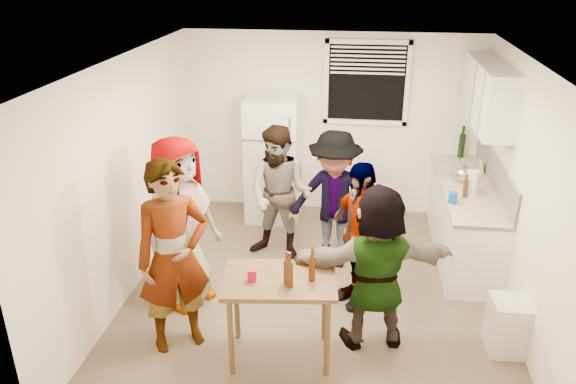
# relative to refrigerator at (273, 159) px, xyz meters

# --- Properties ---
(room) EXTENTS (4.00, 4.50, 2.50)m
(room) POSITION_rel_refrigerator_xyz_m (0.75, -1.88, -0.85)
(room) COLOR white
(room) RESTS_ON ground
(window) EXTENTS (1.12, 0.10, 1.06)m
(window) POSITION_rel_refrigerator_xyz_m (1.20, 0.33, 1.00)
(window) COLOR white
(window) RESTS_ON room
(refrigerator) EXTENTS (0.70, 0.70, 1.70)m
(refrigerator) POSITION_rel_refrigerator_xyz_m (0.00, 0.00, 0.00)
(refrigerator) COLOR white
(refrigerator) RESTS_ON ground
(counter_lower) EXTENTS (0.60, 2.20, 0.86)m
(counter_lower) POSITION_rel_refrigerator_xyz_m (2.45, -0.73, -0.42)
(counter_lower) COLOR white
(counter_lower) RESTS_ON ground
(countertop) EXTENTS (0.64, 2.22, 0.04)m
(countertop) POSITION_rel_refrigerator_xyz_m (2.45, -0.73, 0.03)
(countertop) COLOR beige
(countertop) RESTS_ON counter_lower
(backsplash) EXTENTS (0.03, 2.20, 0.36)m
(backsplash) POSITION_rel_refrigerator_xyz_m (2.74, -0.73, 0.23)
(backsplash) COLOR #A8A499
(backsplash) RESTS_ON countertop
(upper_cabinets) EXTENTS (0.34, 1.60, 0.70)m
(upper_cabinets) POSITION_rel_refrigerator_xyz_m (2.58, -0.53, 1.10)
(upper_cabinets) COLOR white
(upper_cabinets) RESTS_ON room
(kettle) EXTENTS (0.31, 0.29, 0.21)m
(kettle) POSITION_rel_refrigerator_xyz_m (2.40, -0.62, 0.05)
(kettle) COLOR silver
(kettle) RESTS_ON countertop
(paper_towel) EXTENTS (0.13, 0.13, 0.29)m
(paper_towel) POSITION_rel_refrigerator_xyz_m (2.43, -1.02, 0.05)
(paper_towel) COLOR white
(paper_towel) RESTS_ON countertop
(wine_bottle) EXTENTS (0.08, 0.08, 0.32)m
(wine_bottle) POSITION_rel_refrigerator_xyz_m (2.50, 0.27, 0.05)
(wine_bottle) COLOR black
(wine_bottle) RESTS_ON countertop
(beer_bottle_counter) EXTENTS (0.05, 0.05, 0.20)m
(beer_bottle_counter) POSITION_rel_refrigerator_xyz_m (2.35, -1.10, 0.05)
(beer_bottle_counter) COLOR #47230C
(beer_bottle_counter) RESTS_ON countertop
(blue_cup) EXTENTS (0.09, 0.09, 0.13)m
(blue_cup) POSITION_rel_refrigerator_xyz_m (2.19, -1.29, 0.05)
(blue_cup) COLOR #1347AC
(blue_cup) RESTS_ON countertop
(picture_frame) EXTENTS (0.02, 0.18, 0.15)m
(picture_frame) POSITION_rel_refrigerator_xyz_m (2.67, -0.27, 0.12)
(picture_frame) COLOR #E2D051
(picture_frame) RESTS_ON countertop
(trash_bin) EXTENTS (0.38, 0.38, 0.53)m
(trash_bin) POSITION_rel_refrigerator_xyz_m (2.60, -2.59, -0.60)
(trash_bin) COLOR silver
(trash_bin) RESTS_ON ground
(serving_table) EXTENTS (1.05, 0.76, 0.83)m
(serving_table) POSITION_rel_refrigerator_xyz_m (0.52, -2.95, -0.85)
(serving_table) COLOR brown
(serving_table) RESTS_ON ground
(beer_bottle_table) EXTENTS (0.06, 0.06, 0.24)m
(beer_bottle_table) POSITION_rel_refrigerator_xyz_m (0.62, -3.06, -0.02)
(beer_bottle_table) COLOR #47230C
(beer_bottle_table) RESTS_ON serving_table
(red_cup) EXTENTS (0.08, 0.08, 0.11)m
(red_cup) POSITION_rel_refrigerator_xyz_m (0.29, -3.02, -0.02)
(red_cup) COLOR red
(red_cup) RESTS_ON serving_table
(guest_grey) EXTENTS (2.02, 1.70, 0.58)m
(guest_grey) POSITION_rel_refrigerator_xyz_m (-0.62, -2.17, -0.85)
(guest_grey) COLOR gray
(guest_grey) RESTS_ON ground
(guest_stripe) EXTENTS (1.57, 1.91, 0.44)m
(guest_stripe) POSITION_rel_refrigerator_xyz_m (-0.45, -2.88, -0.85)
(guest_stripe) COLOR #141933
(guest_stripe) RESTS_ON ground
(guest_back_left) EXTENTS (1.15, 1.78, 0.62)m
(guest_back_left) POSITION_rel_refrigerator_xyz_m (0.26, -1.13, -0.85)
(guest_back_left) COLOR brown
(guest_back_left) RESTS_ON ground
(guest_back_right) EXTENTS (1.28, 1.78, 0.61)m
(guest_back_right) POSITION_rel_refrigerator_xyz_m (0.89, -1.22, -0.85)
(guest_back_right) COLOR #47474C
(guest_back_right) RESTS_ON ground
(guest_black) EXTENTS (1.83, 1.63, 0.39)m
(guest_black) POSITION_rel_refrigerator_xyz_m (1.19, -1.97, -0.85)
(guest_black) COLOR black
(guest_black) RESTS_ON ground
(guest_orange) EXTENTS (1.80, 1.89, 0.47)m
(guest_orange) POSITION_rel_refrigerator_xyz_m (1.36, -2.62, -0.85)
(guest_orange) COLOR #C58849
(guest_orange) RESTS_ON ground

